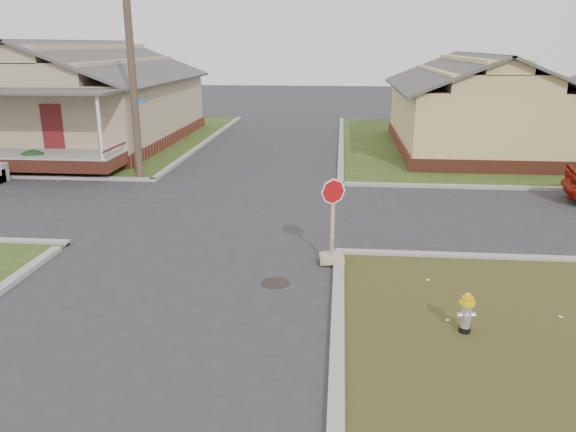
{
  "coord_description": "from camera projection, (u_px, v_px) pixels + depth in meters",
  "views": [
    {
      "loc": [
        3.56,
        -11.87,
        5.09
      ],
      "look_at": [
        2.35,
        1.0,
        1.1
      ],
      "focal_mm": 35.0,
      "sensor_mm": 36.0,
      "label": 1
    }
  ],
  "objects": [
    {
      "name": "fire_hydrant",
      "position": [
        466.0,
        311.0,
        10.11
      ],
      "size": [
        0.29,
        0.29,
        0.78
      ],
      "rotation": [
        0.0,
        0.0,
        0.1
      ],
      "color": "black",
      "rests_on": "ground"
    },
    {
      "name": "verge_far_left",
      "position": [
        44.0,
        138.0,
        31.39
      ],
      "size": [
        19.0,
        19.0,
        0.05
      ],
      "primitive_type": "cube",
      "color": "#2C4117",
      "rests_on": "ground"
    },
    {
      "name": "stop_sign",
      "position": [
        332.0,
        244.0,
        13.42
      ],
      "size": [
        0.58,
        0.57,
        2.06
      ],
      "rotation": [
        0.0,
        0.0,
        0.11
      ],
      "color": "tan",
      "rests_on": "ground"
    },
    {
      "name": "corner_house",
      "position": [
        80.0,
        100.0,
        29.21
      ],
      "size": [
        10.1,
        15.5,
        5.3
      ],
      "color": "brown",
      "rests_on": "ground"
    },
    {
      "name": "side_house_yellow",
      "position": [
        474.0,
        106.0,
        27.27
      ],
      "size": [
        7.6,
        11.6,
        4.7
      ],
      "color": "brown",
      "rests_on": "ground"
    },
    {
      "name": "curbs",
      "position": [
        227.0,
        210.0,
        17.87
      ],
      "size": [
        80.0,
        40.0,
        0.12
      ],
      "primitive_type": null,
      "color": "#9B968C",
      "rests_on": "ground"
    },
    {
      "name": "hedge_right",
      "position": [
        34.0,
        161.0,
        22.48
      ],
      "size": [
        1.32,
        1.09,
        1.01
      ],
      "primitive_type": "ellipsoid",
      "color": "#133415",
      "rests_on": "verge_far_left"
    },
    {
      "name": "ground",
      "position": [
        184.0,
        271.0,
        13.11
      ],
      "size": [
        120.0,
        120.0,
        0.0
      ],
      "primitive_type": "plane",
      "color": "#2B2B2E",
      "rests_on": "ground"
    },
    {
      "name": "manhole",
      "position": [
        275.0,
        283.0,
        12.44
      ],
      "size": [
        0.64,
        0.64,
        0.01
      ],
      "primitive_type": "cylinder",
      "color": "black",
      "rests_on": "ground"
    },
    {
      "name": "utility_pole",
      "position": [
        131.0,
        55.0,
        20.58
      ],
      "size": [
        1.8,
        0.28,
        9.0
      ],
      "color": "#3D3023",
      "rests_on": "ground"
    }
  ]
}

